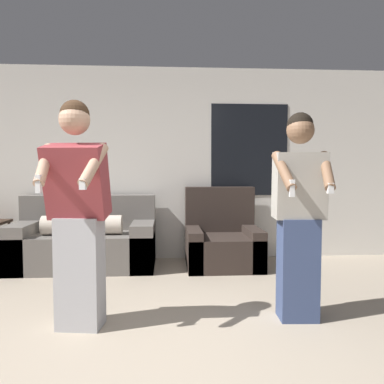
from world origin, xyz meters
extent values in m
plane|color=tan|center=(0.00, 0.00, 0.00)|extent=(14.00, 14.00, 0.00)
cube|color=silver|center=(0.00, 3.20, 1.35)|extent=(6.89, 0.06, 2.70)
cube|color=black|center=(1.32, 3.16, 1.55)|extent=(1.10, 0.01, 1.30)
cube|color=slate|center=(-0.92, 2.69, 0.23)|extent=(1.79, 0.85, 0.45)
cube|color=slate|center=(-0.92, 3.01, 0.69)|extent=(1.79, 0.22, 0.47)
cube|color=slate|center=(-1.67, 2.69, 0.30)|extent=(0.28, 0.85, 0.59)
cube|color=slate|center=(-0.16, 2.69, 0.30)|extent=(0.28, 0.85, 0.59)
cylinder|color=beige|center=(-0.92, 2.58, 0.57)|extent=(0.98, 0.24, 0.24)
cube|color=#332823|center=(0.87, 2.65, 0.20)|extent=(0.95, 0.89, 0.41)
cube|color=#332823|center=(0.87, 3.00, 0.72)|extent=(0.95, 0.20, 0.62)
cube|color=#332823|center=(0.49, 2.65, 0.25)|extent=(0.18, 0.89, 0.51)
cube|color=#332823|center=(1.26, 2.65, 0.25)|extent=(0.18, 0.89, 0.51)
cylinder|color=#332319|center=(-2.02, 3.10, 0.28)|extent=(0.04, 0.04, 0.55)
cube|color=#B2B2B7|center=(-0.54, 0.84, 0.44)|extent=(0.37, 0.29, 0.89)
cube|color=#99383D|center=(-0.55, 0.80, 1.17)|extent=(0.50, 0.41, 0.60)
sphere|color=tan|center=(-0.55, 0.78, 1.64)|extent=(0.23, 0.23, 0.23)
sphere|color=#3D2819|center=(-0.55, 0.79, 1.68)|extent=(0.22, 0.22, 0.22)
cylinder|color=tan|center=(-0.76, 0.68, 1.30)|extent=(0.10, 0.36, 0.33)
cube|color=white|center=(-0.75, 0.53, 1.16)|extent=(0.04, 0.04, 0.13)
cylinder|color=tan|center=(-0.38, 0.63, 1.30)|extent=(0.19, 0.36, 0.33)
cube|color=white|center=(-0.43, 0.49, 1.16)|extent=(0.05, 0.04, 0.08)
cube|color=#384770|center=(1.25, 0.90, 0.43)|extent=(0.32, 0.26, 0.86)
cube|color=#ADA89E|center=(1.25, 0.89, 1.13)|extent=(0.43, 0.26, 0.56)
sphere|color=brown|center=(1.25, 0.89, 1.59)|extent=(0.23, 0.23, 0.23)
sphere|color=black|center=(1.25, 0.90, 1.63)|extent=(0.22, 0.22, 0.22)
cylinder|color=brown|center=(1.07, 0.75, 1.25)|extent=(0.12, 0.36, 0.32)
cube|color=white|center=(1.09, 0.60, 1.12)|extent=(0.04, 0.04, 0.13)
cylinder|color=brown|center=(1.41, 0.73, 1.25)|extent=(0.16, 0.37, 0.32)
cube|color=white|center=(1.38, 0.58, 1.12)|extent=(0.05, 0.04, 0.08)
camera|label=1|loc=(0.16, -2.15, 1.26)|focal=35.00mm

